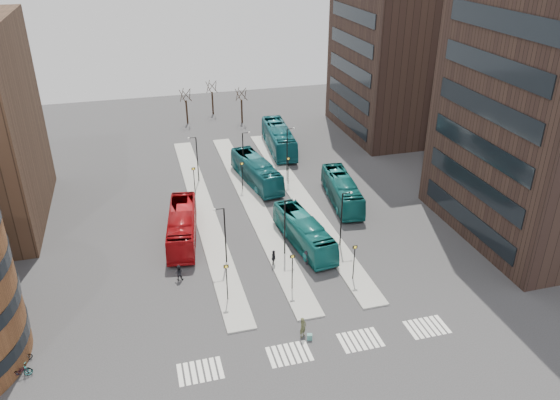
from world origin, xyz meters
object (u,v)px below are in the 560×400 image
object	(u,v)px
bicycle_mid	(22,358)
commuter_b	(274,258)
teal_bus_a	(304,232)
commuter_c	(307,258)
teal_bus_b	(256,171)
bicycle_far	(20,370)
traveller	(303,327)
red_bus	(182,226)
teal_bus_c	(342,190)
bicycle_near	(19,373)
teal_bus_d	(279,138)
suitcase	(310,337)
commuter_a	(179,273)

from	to	relation	value
bicycle_mid	commuter_b	bearing A→B (deg)	-90.61
teal_bus_a	commuter_c	size ratio (longest dim) A/B	7.17
teal_bus_b	bicycle_far	distance (m)	37.74
traveller	red_bus	bearing A→B (deg)	77.08
teal_bus_c	teal_bus_a	bearing A→B (deg)	-125.12
bicycle_near	bicycle_mid	distance (m)	1.67
commuter_b	teal_bus_a	bearing A→B (deg)	-31.37
teal_bus_d	commuter_c	world-z (taller)	teal_bus_d
commuter_b	teal_bus_d	bearing A→B (deg)	6.15
commuter_b	bicycle_mid	size ratio (longest dim) A/B	1.17
suitcase	commuter_a	distance (m)	14.58
teal_bus_a	teal_bus_d	bearing A→B (deg)	73.24
teal_bus_c	bicycle_near	distance (m)	39.29
bicycle_far	bicycle_mid	bearing A→B (deg)	5.83
bicycle_mid	teal_bus_c	bearing A→B (deg)	-80.55
teal_bus_c	suitcase	bearing A→B (deg)	-110.05
teal_bus_a	bicycle_near	bearing A→B (deg)	-161.51
commuter_a	teal_bus_d	bearing A→B (deg)	-110.28
teal_bus_d	commuter_b	distance (m)	31.12
suitcase	teal_bus_a	xyz separation A→B (m)	(4.00, 14.13, 1.28)
bicycle_near	suitcase	bearing A→B (deg)	-106.07
bicycle_mid	commuter_c	bearing A→B (deg)	-94.25
commuter_b	bicycle_mid	bearing A→B (deg)	131.82
teal_bus_c	commuter_a	world-z (taller)	teal_bus_c
commuter_a	commuter_b	xyz separation A→B (m)	(9.23, -0.07, 0.07)
teal_bus_b	bicycle_mid	xyz separation A→B (m)	(-24.80, -27.14, -1.21)
suitcase	teal_bus_b	world-z (taller)	teal_bus_b
red_bus	teal_bus_c	distance (m)	19.82
suitcase	teal_bus_d	world-z (taller)	teal_bus_d
teal_bus_b	bicycle_near	bearing A→B (deg)	-139.68
teal_bus_c	bicycle_near	bearing A→B (deg)	-141.38
red_bus	commuter_b	size ratio (longest dim) A/B	6.68
suitcase	commuter_a	bearing A→B (deg)	145.46
teal_bus_d	traveller	distance (m)	41.49
red_bus	commuter_a	distance (m)	7.61
bicycle_mid	bicycle_far	distance (m)	1.28
commuter_b	bicycle_mid	distance (m)	23.32
teal_bus_a	bicycle_near	distance (m)	28.87
teal_bus_d	traveller	size ratio (longest dim) A/B	7.21
suitcase	teal_bus_c	size ratio (longest dim) A/B	0.05
commuter_a	bicycle_mid	xyz separation A→B (m)	(-12.76, -7.83, -0.36)
red_bus	traveller	distance (m)	19.73
teal_bus_b	commuter_b	world-z (taller)	teal_bus_b
commuter_a	bicycle_far	xyz separation A→B (m)	(-12.76, -9.11, -0.36)
suitcase	bicycle_near	distance (m)	22.12
teal_bus_b	commuter_c	xyz separation A→B (m)	(0.41, -20.01, -0.88)
teal_bus_a	bicycle_far	size ratio (longest dim) A/B	6.66
traveller	commuter_b	world-z (taller)	traveller
traveller	commuter_c	bearing A→B (deg)	34.57
teal_bus_c	commuter_a	xyz separation A→B (m)	(-20.69, -11.09, -0.78)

